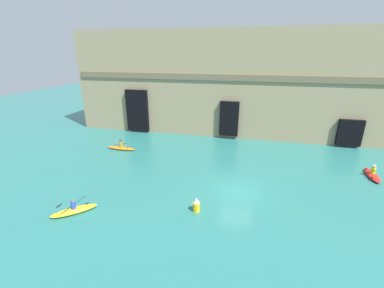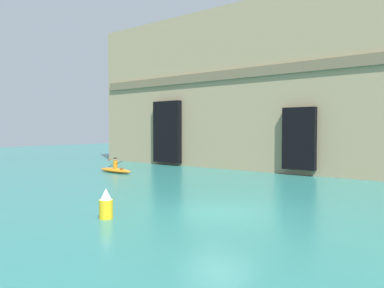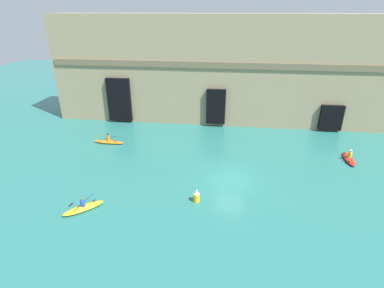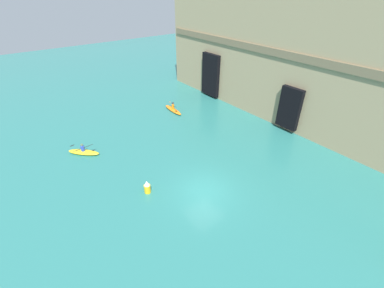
{
  "view_description": "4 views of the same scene",
  "coord_description": "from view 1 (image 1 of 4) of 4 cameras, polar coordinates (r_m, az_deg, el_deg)",
  "views": [
    {
      "loc": [
        0.72,
        -18.2,
        10.42
      ],
      "look_at": [
        -4.84,
        4.85,
        1.83
      ],
      "focal_mm": 24.0,
      "sensor_mm": 36.0,
      "label": 1
    },
    {
      "loc": [
        8.09,
        -11.95,
        3.2
      ],
      "look_at": [
        -5.8,
        5.68,
        2.31
      ],
      "focal_mm": 35.0,
      "sensor_mm": 36.0,
      "label": 2
    },
    {
      "loc": [
        -0.4,
        -22.42,
        13.46
      ],
      "look_at": [
        -4.0,
        5.18,
        0.88
      ],
      "focal_mm": 28.0,
      "sensor_mm": 36.0,
      "label": 3
    },
    {
      "loc": [
        10.93,
        -9.54,
        13.39
      ],
      "look_at": [
        -4.77,
        2.47,
        0.9
      ],
      "focal_mm": 24.0,
      "sensor_mm": 36.0,
      "label": 4
    }
  ],
  "objects": [
    {
      "name": "kayak_yellow",
      "position": [
        19.78,
        -24.73,
        -13.2
      ],
      "size": [
        2.72,
        2.61,
        1.04
      ],
      "rotation": [
        0.0,
        0.0,
        3.89
      ],
      "color": "yellow",
      "rests_on": "ground"
    },
    {
      "name": "kayak_orange",
      "position": [
        29.88,
        -15.45,
        -0.82
      ],
      "size": [
        3.41,
        0.83,
        1.1
      ],
      "rotation": [
        0.0,
        0.0,
        3.1
      ],
      "color": "orange",
      "rests_on": "ground"
    },
    {
      "name": "kayak_red",
      "position": [
        27.72,
        35.16,
        -5.57
      ],
      "size": [
        0.93,
        3.04,
        1.09
      ],
      "rotation": [
        0.0,
        0.0,
        1.54
      ],
      "color": "red",
      "rests_on": "ground"
    },
    {
      "name": "ground_plane",
      "position": [
        20.99,
        9.95,
        -10.2
      ],
      "size": [
        120.0,
        120.0,
        0.0
      ],
      "primitive_type": "plane",
      "color": "#28706B"
    },
    {
      "name": "marker_buoy",
      "position": [
        18.08,
        0.97,
        -13.37
      ],
      "size": [
        0.49,
        0.49,
        1.08
      ],
      "color": "yellow",
      "rests_on": "ground"
    },
    {
      "name": "cliff_bluff",
      "position": [
        34.35,
        10.59,
        12.99
      ],
      "size": [
        43.02,
        6.03,
        13.01
      ],
      "color": "#9E8966",
      "rests_on": "ground"
    }
  ]
}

